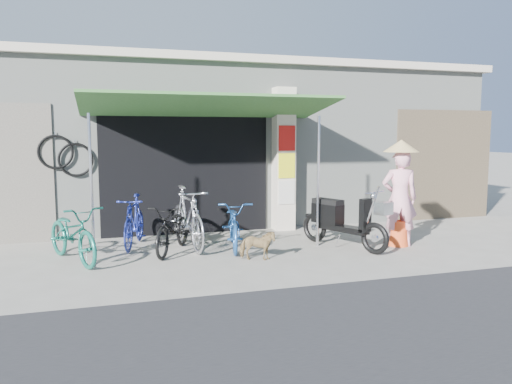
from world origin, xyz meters
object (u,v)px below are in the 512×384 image
object	(u,v)px
bike_blue	(134,221)
bike_navy	(234,224)
street_dog	(257,245)
bike_silver	(188,217)
nun	(400,194)
moped	(341,221)
bike_black	(173,228)
bike_teal	(73,234)

from	to	relation	value
bike_blue	bike_navy	world-z (taller)	bike_blue
bike_navy	street_dog	distance (m)	0.97
bike_silver	nun	bearing A→B (deg)	-21.89
street_dog	moped	size ratio (longest dim) A/B	0.33
bike_black	bike_teal	bearing A→B (deg)	-147.76
moped	bike_silver	bearing A→B (deg)	138.50
bike_teal	street_dog	xyz separation A→B (m)	(2.84, -0.77, -0.21)
nun	bike_black	bearing A→B (deg)	10.82
bike_teal	street_dog	world-z (taller)	bike_teal
bike_black	bike_silver	distance (m)	0.44
bike_navy	bike_teal	bearing A→B (deg)	-165.04
bike_navy	moped	world-z (taller)	moped
street_dog	nun	xyz separation A→B (m)	(2.79, 0.27, 0.70)
bike_black	moped	distance (m)	2.98
bike_blue	bike_silver	bearing A→B (deg)	-4.29
bike_blue	bike_navy	xyz separation A→B (m)	(1.70, -0.63, -0.03)
bike_black	street_dog	bearing A→B (deg)	-11.31
bike_navy	moped	size ratio (longest dim) A/B	0.93
bike_navy	street_dog	bearing A→B (deg)	-69.95
bike_silver	nun	world-z (taller)	nun
bike_blue	bike_silver	size ratio (longest dim) A/B	0.85
bike_navy	nun	world-z (taller)	nun
bike_teal	nun	world-z (taller)	nun
bike_blue	nun	distance (m)	4.83
bike_silver	moped	size ratio (longest dim) A/B	1.03
nun	bike_blue	bearing A→B (deg)	4.61
bike_teal	nun	xyz separation A→B (m)	(5.63, -0.50, 0.48)
bike_teal	bike_navy	distance (m)	2.70
bike_silver	bike_blue	bearing A→B (deg)	153.13
bike_blue	bike_silver	xyz separation A→B (m)	(0.92, -0.33, 0.08)
street_dog	moped	world-z (taller)	moped
bike_blue	moped	xyz separation A→B (m)	(3.56, -1.12, 0.02)
bike_black	bike_navy	xyz separation A→B (m)	(1.08, -0.00, 0.02)
street_dog	bike_blue	bearing A→B (deg)	69.33
nun	bike_navy	bearing A→B (deg)	7.47
bike_black	bike_silver	world-z (taller)	bike_silver
bike_teal	moped	xyz separation A→B (m)	(4.56, -0.32, 0.03)
bike_blue	nun	size ratio (longest dim) A/B	0.81
street_dog	nun	bearing A→B (deg)	-64.71
bike_teal	bike_black	bearing A→B (deg)	-18.71
bike_navy	moped	distance (m)	1.93
bike_blue	bike_black	xyz separation A→B (m)	(0.62, -0.63, -0.05)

